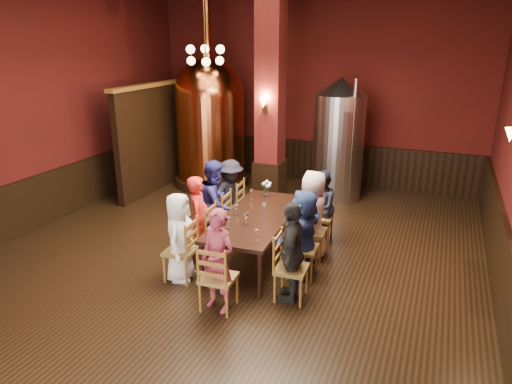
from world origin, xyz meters
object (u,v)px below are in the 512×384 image
at_px(copper_kettle, 210,121).
at_px(dining_table, 256,219).
at_px(person_2, 216,203).
at_px(person_0, 179,237).
at_px(steel_vessel, 338,139).
at_px(rose_vase, 266,186).
at_px(person_1, 199,219).

bearing_deg(copper_kettle, dining_table, -52.24).
bearing_deg(person_2, person_0, 173.86).
bearing_deg(steel_vessel, dining_table, -98.15).
bearing_deg(rose_vase, person_0, -106.84).
distance_m(person_2, rose_vase, 0.96).
xyz_separation_m(steel_vessel, rose_vase, (-0.69, -2.58, -0.39)).
bearing_deg(person_0, steel_vessel, -27.02).
bearing_deg(person_1, rose_vase, -44.66).
relative_size(person_1, rose_vase, 4.73).
height_order(dining_table, person_1, person_1).
bearing_deg(person_2, person_1, 173.86).
relative_size(person_1, steel_vessel, 0.53).
bearing_deg(person_2, dining_table, -117.36).
height_order(person_0, person_2, person_2).
relative_size(person_1, person_2, 0.94).
relative_size(person_0, rose_vase, 4.52).
bearing_deg(person_0, person_1, -7.55).
bearing_deg(copper_kettle, steel_vessel, 3.65).
xyz_separation_m(copper_kettle, steel_vessel, (3.06, 0.19, -0.22)).
distance_m(person_0, person_1, 0.67).
bearing_deg(person_0, person_2, -7.55).
bearing_deg(dining_table, copper_kettle, 124.05).
height_order(person_0, rose_vase, person_0).
xyz_separation_m(person_1, copper_kettle, (-1.73, 3.69, 0.85)).
height_order(person_2, copper_kettle, copper_kettle).
bearing_deg(person_1, copper_kettle, 6.66).
relative_size(person_1, copper_kettle, 0.33).
bearing_deg(steel_vessel, rose_vase, -104.94).
xyz_separation_m(person_1, rose_vase, (0.64, 1.30, 0.24)).
bearing_deg(dining_table, person_2, 158.78).
xyz_separation_m(dining_table, copper_kettle, (-2.56, 3.30, 0.87)).
bearing_deg(person_2, rose_vase, -56.56).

